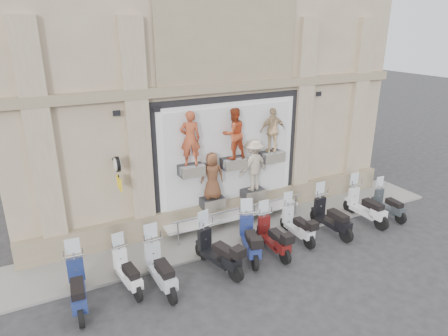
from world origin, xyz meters
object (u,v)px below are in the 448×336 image
(scooter_f, at_px, (273,231))
(scooter_b, at_px, (127,265))
(guard_rail, at_px, (241,219))
(scooter_d, at_px, (218,245))
(scooter_a, at_px, (77,280))
(scooter_i, at_px, (367,200))
(scooter_g, at_px, (298,219))
(scooter_h, at_px, (332,211))
(clock_sign_bracket, at_px, (118,169))
(scooter_e, at_px, (250,232))
(scooter_c, at_px, (160,262))
(scooter_j, at_px, (389,199))

(scooter_f, bearing_deg, scooter_b, 178.24)
(guard_rail, height_order, scooter_d, scooter_d)
(guard_rail, distance_m, scooter_a, 5.79)
(scooter_i, bearing_deg, scooter_g, 176.90)
(scooter_a, relative_size, scooter_h, 0.99)
(scooter_i, bearing_deg, scooter_a, 179.52)
(clock_sign_bracket, bearing_deg, scooter_e, -29.96)
(scooter_f, height_order, scooter_h, scooter_h)
(guard_rail, height_order, scooter_i, scooter_i)
(scooter_h, xyz_separation_m, scooter_i, (1.67, 0.08, 0.01))
(scooter_g, height_order, scooter_i, scooter_i)
(clock_sign_bracket, xyz_separation_m, scooter_d, (2.19, -2.16, -1.98))
(guard_rail, height_order, scooter_e, scooter_e)
(guard_rail, height_order, scooter_b, scooter_b)
(scooter_e, bearing_deg, scooter_c, -155.71)
(scooter_e, distance_m, scooter_j, 5.94)
(scooter_a, relative_size, scooter_d, 0.98)
(scooter_g, distance_m, scooter_i, 2.98)
(scooter_g, bearing_deg, scooter_f, -163.89)
(scooter_b, height_order, scooter_i, scooter_i)
(guard_rail, height_order, scooter_a, scooter_a)
(scooter_g, bearing_deg, scooter_d, -172.38)
(scooter_a, bearing_deg, scooter_b, 14.20)
(scooter_h, relative_size, scooter_j, 1.18)
(scooter_h, xyz_separation_m, scooter_j, (2.72, -0.03, -0.12))
(scooter_f, bearing_deg, clock_sign_bracket, 154.67)
(guard_rail, relative_size, scooter_j, 2.95)
(scooter_f, bearing_deg, scooter_g, 17.24)
(scooter_g, bearing_deg, scooter_e, -174.25)
(guard_rail, bearing_deg, scooter_j, -15.42)
(scooter_h, height_order, scooter_i, scooter_i)
(scooter_b, bearing_deg, scooter_g, -6.37)
(guard_rail, relative_size, scooter_a, 2.54)
(clock_sign_bracket, height_order, scooter_f, clock_sign_bracket)
(scooter_j, bearing_deg, scooter_c, -174.59)
(guard_rail, relative_size, scooter_g, 2.78)
(scooter_g, xyz_separation_m, scooter_h, (1.30, -0.16, 0.08))
(clock_sign_bracket, bearing_deg, scooter_g, -18.51)
(scooter_a, distance_m, scooter_f, 5.79)
(scooter_c, bearing_deg, scooter_f, 0.13)
(scooter_a, height_order, scooter_j, scooter_a)
(scooter_h, bearing_deg, clock_sign_bracket, 162.45)
(scooter_a, bearing_deg, scooter_f, 4.47)
(scooter_f, relative_size, scooter_g, 1.04)
(clock_sign_bracket, bearing_deg, scooter_h, -16.33)
(clock_sign_bracket, bearing_deg, scooter_f, -27.02)
(clock_sign_bracket, distance_m, scooter_j, 9.75)
(scooter_e, bearing_deg, scooter_i, 20.11)
(clock_sign_bracket, bearing_deg, guard_rail, -6.84)
(clock_sign_bracket, xyz_separation_m, scooter_h, (6.60, -1.93, -1.98))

